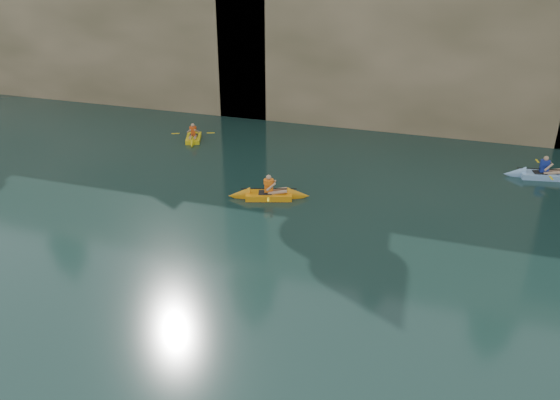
% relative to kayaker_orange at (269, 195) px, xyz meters
% --- Properties ---
extents(ground, '(160.00, 160.00, 0.00)m').
position_rel_kayaker_orange_xyz_m(ground, '(2.94, -10.72, -0.16)').
color(ground, black).
rests_on(ground, ground).
extents(cliff, '(70.00, 16.00, 12.00)m').
position_rel_kayaker_orange_xyz_m(cliff, '(2.94, 19.28, 5.84)').
color(cliff, tan).
rests_on(cliff, ground).
extents(cliff_slab_west, '(26.00, 2.40, 10.56)m').
position_rel_kayaker_orange_xyz_m(cliff_slab_west, '(-17.06, 11.88, 5.12)').
color(cliff_slab_west, tan).
rests_on(cliff_slab_west, ground).
extents(cliff_slab_center, '(24.00, 2.40, 11.40)m').
position_rel_kayaker_orange_xyz_m(cliff_slab_center, '(4.94, 11.88, 5.54)').
color(cliff_slab_center, tan).
rests_on(cliff_slab_center, ground).
extents(sea_cave_west, '(4.50, 1.00, 4.00)m').
position_rel_kayaker_orange_xyz_m(sea_cave_west, '(-15.06, 11.23, 1.84)').
color(sea_cave_west, black).
rests_on(sea_cave_west, ground).
extents(sea_cave_center, '(3.50, 1.00, 3.20)m').
position_rel_kayaker_orange_xyz_m(sea_cave_center, '(-1.06, 11.23, 1.44)').
color(sea_cave_center, black).
rests_on(sea_cave_center, ground).
extents(kayaker_orange, '(3.46, 2.42, 1.29)m').
position_rel_kayaker_orange_xyz_m(kayaker_orange, '(0.00, 0.00, 0.00)').
color(kayaker_orange, orange).
rests_on(kayaker_orange, ground).
extents(kayaker_yellow, '(2.17, 2.90, 1.17)m').
position_rel_kayaker_orange_xyz_m(kayaker_yellow, '(-6.47, 5.84, -0.01)').
color(kayaker_yellow, yellow).
rests_on(kayaker_yellow, ground).
extents(kayaker_ltblue_mid, '(3.50, 2.52, 1.30)m').
position_rel_kayaker_orange_xyz_m(kayaker_ltblue_mid, '(10.98, 6.10, 0.00)').
color(kayaker_ltblue_mid, '#85B0DF').
rests_on(kayaker_ltblue_mid, ground).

